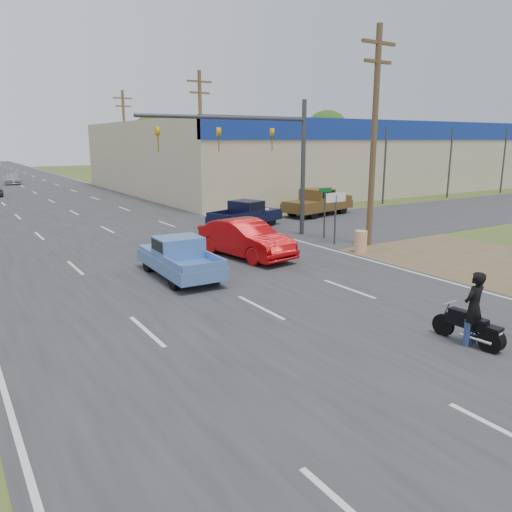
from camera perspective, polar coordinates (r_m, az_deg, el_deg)
main_road at (r=45.04m, az=-22.35°, el=5.82°), size 15.00×180.00×0.02m
cross_road at (r=23.95m, az=-12.63°, el=0.82°), size 120.00×10.00×0.02m
dirt_verge at (r=24.03m, az=20.30°, el=0.35°), size 8.00×18.00×0.01m
big_box_store at (r=59.38m, az=9.90°, el=11.34°), size 50.00×28.10×6.60m
utility_pole_1 at (r=24.33m, az=13.36°, el=13.58°), size 2.00×0.28×10.00m
utility_pole_2 at (r=39.13m, az=-6.33°, el=13.55°), size 2.00×0.28×10.00m
utility_pole_3 at (r=55.84m, az=-14.75°, el=13.06°), size 2.00×0.28×10.00m
tree_3 at (r=97.14m, az=8.09°, el=13.73°), size 8.40×8.40×10.40m
tree_5 at (r=106.06m, az=-11.87°, el=13.36°), size 7.98×7.98×9.88m
barrel_0 at (r=23.00m, az=11.88°, el=1.61°), size 0.56×0.56×1.00m
barrel_1 at (r=29.79m, az=0.99°, el=4.48°), size 0.56×0.56×1.00m
lane_sign at (r=24.36m, az=9.09°, el=5.70°), size 1.20×0.08×2.52m
street_name_sign at (r=25.91m, az=7.87°, el=5.52°), size 0.80×0.08×2.61m
signal_mast at (r=25.11m, az=0.50°, el=12.72°), size 9.12×0.40×7.00m
red_convertible at (r=21.54m, az=-1.20°, el=1.95°), size 2.42×5.11×1.62m
motorcycle at (r=13.54m, az=23.55°, el=-7.69°), size 0.58×1.90×0.96m
rider at (r=13.41m, az=23.60°, el=-5.78°), size 0.69×0.48×1.79m
blue_pickup at (r=18.66m, az=-8.85°, el=-0.08°), size 1.93×4.65×1.52m
navy_pickup at (r=29.01m, az=-1.08°, el=4.83°), size 5.06×3.19×1.57m
brown_pickup at (r=33.96m, az=6.95°, el=6.13°), size 5.69×3.22×1.78m
distant_car_silver at (r=64.52m, az=-26.04°, el=7.94°), size 2.33×4.41×1.22m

